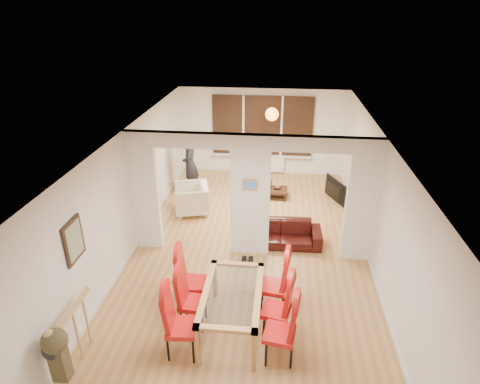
% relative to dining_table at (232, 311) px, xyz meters
% --- Properties ---
extents(floor, '(5.00, 9.00, 0.01)m').
position_rel_dining_table_xyz_m(floor, '(0.09, 2.31, -0.38)').
color(floor, '#B07E47').
rests_on(floor, ground).
extents(room_walls, '(5.00, 9.00, 2.60)m').
position_rel_dining_table_xyz_m(room_walls, '(0.09, 2.31, 0.92)').
color(room_walls, silver).
rests_on(room_walls, floor).
extents(divider_wall, '(5.00, 0.18, 2.60)m').
position_rel_dining_table_xyz_m(divider_wall, '(0.09, 2.31, 0.92)').
color(divider_wall, white).
rests_on(divider_wall, floor).
extents(bay_window_blinds, '(3.00, 0.08, 1.80)m').
position_rel_dining_table_xyz_m(bay_window_blinds, '(0.09, 6.75, 1.12)').
color(bay_window_blinds, black).
rests_on(bay_window_blinds, room_walls).
extents(radiator, '(1.40, 0.08, 0.50)m').
position_rel_dining_table_xyz_m(radiator, '(0.09, 6.71, -0.08)').
color(radiator, white).
rests_on(radiator, floor).
extents(pendant_light, '(0.36, 0.36, 0.36)m').
position_rel_dining_table_xyz_m(pendant_light, '(0.39, 5.61, 1.77)').
color(pendant_light, orange).
rests_on(pendant_light, room_walls).
extents(stair_newel, '(0.40, 1.20, 1.10)m').
position_rel_dining_table_xyz_m(stair_newel, '(-2.16, -0.89, 0.17)').
color(stair_newel, tan).
rests_on(stair_newel, floor).
extents(wall_poster, '(0.04, 0.52, 0.67)m').
position_rel_dining_table_xyz_m(wall_poster, '(-2.38, -0.09, 1.22)').
color(wall_poster, gray).
rests_on(wall_poster, room_walls).
extents(pillar_photo, '(0.30, 0.03, 0.25)m').
position_rel_dining_table_xyz_m(pillar_photo, '(0.09, 2.21, 1.22)').
color(pillar_photo, '#4C8CD8').
rests_on(pillar_photo, divider_wall).
extents(dining_table, '(0.92, 1.63, 0.76)m').
position_rel_dining_table_xyz_m(dining_table, '(0.00, 0.00, 0.00)').
color(dining_table, '#AB783F').
rests_on(dining_table, floor).
extents(dining_chair_la, '(0.49, 0.49, 1.15)m').
position_rel_dining_table_xyz_m(dining_chair_la, '(-0.67, -0.54, 0.19)').
color(dining_chair_la, '#B41312').
rests_on(dining_chair_la, floor).
extents(dining_chair_lb, '(0.45, 0.45, 1.04)m').
position_rel_dining_table_xyz_m(dining_chair_lb, '(-0.64, 0.05, 0.14)').
color(dining_chair_lb, '#B41312').
rests_on(dining_chair_lb, floor).
extents(dining_chair_lc, '(0.45, 0.45, 1.10)m').
position_rel_dining_table_xyz_m(dining_chair_lc, '(-0.76, 0.52, 0.17)').
color(dining_chair_lc, '#B41312').
rests_on(dining_chair_lc, floor).
extents(dining_chair_ra, '(0.51, 0.51, 1.11)m').
position_rel_dining_table_xyz_m(dining_chair_ra, '(0.76, -0.50, 0.17)').
color(dining_chair_ra, '#B41312').
rests_on(dining_chair_ra, floor).
extents(dining_chair_rb, '(0.52, 0.52, 1.09)m').
position_rel_dining_table_xyz_m(dining_chair_rb, '(0.70, -0.01, 0.16)').
color(dining_chair_rb, '#B41312').
rests_on(dining_chair_rb, floor).
extents(dining_chair_rc, '(0.51, 0.51, 1.13)m').
position_rel_dining_table_xyz_m(dining_chair_rc, '(0.63, 0.56, 0.18)').
color(dining_chair_rc, '#B41312').
rests_on(dining_chair_rc, floor).
extents(sofa, '(1.79, 0.75, 0.52)m').
position_rel_dining_table_xyz_m(sofa, '(0.74, 2.67, -0.12)').
color(sofa, black).
rests_on(sofa, floor).
extents(armchair, '(1.00, 1.02, 0.76)m').
position_rel_dining_table_xyz_m(armchair, '(-1.52, 3.91, -0.00)').
color(armchair, beige).
rests_on(armchair, floor).
extents(person, '(0.67, 0.47, 1.73)m').
position_rel_dining_table_xyz_m(person, '(-1.78, 5.06, 0.48)').
color(person, black).
rests_on(person, floor).
extents(television, '(0.99, 0.54, 0.59)m').
position_rel_dining_table_xyz_m(television, '(2.09, 4.96, -0.09)').
color(television, black).
rests_on(television, floor).
extents(coffee_table, '(1.14, 0.68, 0.25)m').
position_rel_dining_table_xyz_m(coffee_table, '(0.35, 5.00, -0.26)').
color(coffee_table, '#321D11').
rests_on(coffee_table, floor).
extents(bottle, '(0.07, 0.07, 0.26)m').
position_rel_dining_table_xyz_m(bottle, '(0.43, 5.05, -0.00)').
color(bottle, '#143F19').
rests_on(bottle, coffee_table).
extents(bowl, '(0.23, 0.23, 0.06)m').
position_rel_dining_table_xyz_m(bowl, '(0.60, 5.04, -0.11)').
color(bowl, '#321D11').
rests_on(bowl, coffee_table).
extents(shoes, '(0.23, 0.25, 0.10)m').
position_rel_dining_table_xyz_m(shoes, '(0.08, 1.86, -0.33)').
color(shoes, black).
rests_on(shoes, floor).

